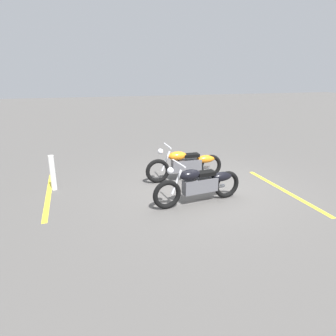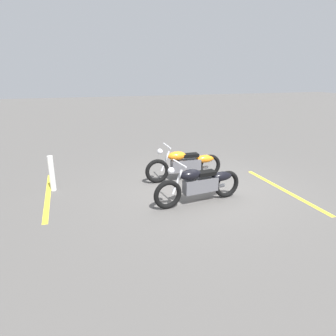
% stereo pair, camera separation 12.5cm
% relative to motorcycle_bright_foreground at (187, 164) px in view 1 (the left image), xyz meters
% --- Properties ---
extents(ground_plane, '(60.00, 60.00, 0.00)m').
position_rel_motorcycle_bright_foreground_xyz_m(ground_plane, '(-0.21, 0.79, -0.46)').
color(ground_plane, '#514F4C').
extents(motorcycle_bright_foreground, '(2.23, 0.62, 1.04)m').
position_rel_motorcycle_bright_foreground_xyz_m(motorcycle_bright_foreground, '(0.00, 0.00, 0.00)').
color(motorcycle_bright_foreground, black).
rests_on(motorcycle_bright_foreground, ground).
extents(motorcycle_dark_foreground, '(2.22, 0.69, 1.04)m').
position_rel_motorcycle_bright_foreground_xyz_m(motorcycle_dark_foreground, '(0.19, 1.57, 0.00)').
color(motorcycle_dark_foreground, black).
rests_on(motorcycle_dark_foreground, ground).
extents(bollard_post, '(0.14, 0.14, 0.91)m').
position_rel_motorcycle_bright_foreground_xyz_m(bollard_post, '(3.54, -0.17, -0.01)').
color(bollard_post, white).
rests_on(bollard_post, ground).
extents(parking_stripe_near, '(0.25, 3.20, 0.01)m').
position_rel_motorcycle_bright_foreground_xyz_m(parking_stripe_near, '(-2.17, 1.47, -0.46)').
color(parking_stripe_near, yellow).
rests_on(parking_stripe_near, ground).
extents(parking_stripe_mid, '(0.25, 3.20, 0.01)m').
position_rel_motorcycle_bright_foreground_xyz_m(parking_stripe_mid, '(3.66, 0.14, -0.46)').
color(parking_stripe_mid, yellow).
rests_on(parking_stripe_mid, ground).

